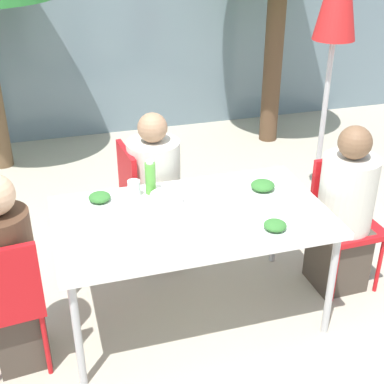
{
  "coord_description": "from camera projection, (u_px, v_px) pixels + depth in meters",
  "views": [
    {
      "loc": [
        -0.77,
        -2.62,
        2.35
      ],
      "look_at": [
        0.0,
        0.0,
        0.9
      ],
      "focal_mm": 50.0,
      "sensor_mm": 36.0,
      "label": 1
    }
  ],
  "objects": [
    {
      "name": "drinking_cup",
      "position": [
        134.0,
        189.0,
        3.34
      ],
      "size": [
        0.08,
        0.08,
        0.11
      ],
      "color": "white",
      "rests_on": "dining_table"
    },
    {
      "name": "ground_plane",
      "position": [
        192.0,
        312.0,
        3.51
      ],
      "size": [
        24.0,
        24.0,
        0.0
      ],
      "primitive_type": "plane",
      "color": "#B2A893"
    },
    {
      "name": "plate_1",
      "position": [
        100.0,
        199.0,
        3.27
      ],
      "size": [
        0.25,
        0.25,
        0.07
      ],
      "color": "white",
      "rests_on": "dining_table"
    },
    {
      "name": "chair_left",
      "position": [
        3.0,
        298.0,
        2.83
      ],
      "size": [
        0.44,
        0.44,
        0.89
      ],
      "rotation": [
        0.0,
        0.0,
        0.1
      ],
      "color": "red",
      "rests_on": "ground"
    },
    {
      "name": "person_far",
      "position": [
        155.0,
        194.0,
        3.85
      ],
      "size": [
        0.37,
        0.37,
        1.14
      ],
      "rotation": [
        0.0,
        0.0,
        -1.47
      ],
      "color": "#383842",
      "rests_on": "ground"
    },
    {
      "name": "chair_right",
      "position": [
        343.0,
        212.0,
        3.63
      ],
      "size": [
        0.41,
        0.41,
        0.89
      ],
      "rotation": [
        0.0,
        0.0,
        -3.12
      ],
      "color": "red",
      "rests_on": "ground"
    },
    {
      "name": "chair_far",
      "position": [
        142.0,
        193.0,
        3.86
      ],
      "size": [
        0.44,
        0.44,
        0.89
      ],
      "rotation": [
        0.0,
        0.0,
        -1.47
      ],
      "color": "red",
      "rests_on": "ground"
    },
    {
      "name": "salad_bowl",
      "position": [
        166.0,
        199.0,
        3.27
      ],
      "size": [
        0.2,
        0.2,
        0.06
      ],
      "color": "white",
      "rests_on": "dining_table"
    },
    {
      "name": "dining_table",
      "position": [
        192.0,
        222.0,
        3.19
      ],
      "size": [
        1.62,
        0.92,
        0.75
      ],
      "color": "white",
      "rests_on": "ground"
    },
    {
      "name": "bottle",
      "position": [
        150.0,
        178.0,
        3.35
      ],
      "size": [
        0.07,
        0.07,
        0.23
      ],
      "color": "#51A338",
      "rests_on": "dining_table"
    },
    {
      "name": "plate_0",
      "position": [
        263.0,
        188.0,
        3.4
      ],
      "size": [
        0.28,
        0.28,
        0.07
      ],
      "color": "white",
      "rests_on": "dining_table"
    },
    {
      "name": "person_right",
      "position": [
        344.0,
        215.0,
        3.54
      ],
      "size": [
        0.36,
        0.36,
        1.18
      ],
      "rotation": [
        0.0,
        0.0,
        -3.12
      ],
      "color": "#473D33",
      "rests_on": "ground"
    },
    {
      "name": "plate_2",
      "position": [
        275.0,
        228.0,
        2.98
      ],
      "size": [
        0.23,
        0.23,
        0.07
      ],
      "color": "white",
      "rests_on": "dining_table"
    },
    {
      "name": "person_left",
      "position": [
        10.0,
        279.0,
        2.89
      ],
      "size": [
        0.31,
        0.31,
        1.2
      ],
      "rotation": [
        0.0,
        0.0,
        0.1
      ],
      "color": "#473D33",
      "rests_on": "ground"
    },
    {
      "name": "closed_umbrella",
      "position": [
        337.0,
        5.0,
        3.92
      ],
      "size": [
        0.36,
        0.36,
        2.29
      ],
      "color": "#333333",
      "rests_on": "ground"
    }
  ]
}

